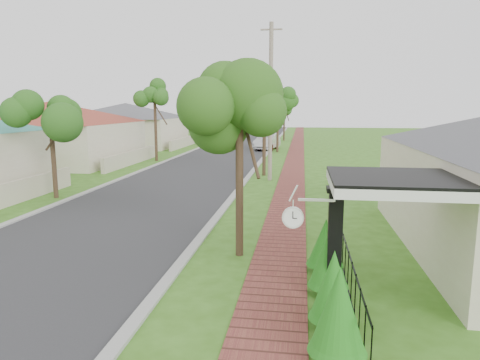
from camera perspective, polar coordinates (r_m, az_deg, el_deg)
The scene contains 16 objects.
ground at distance 11.55m, azimuth -11.80°, elevation -11.73°, with size 160.00×160.00×0.00m, color #376518.
road at distance 31.11m, azimuth -4.42°, elevation 1.97°, with size 7.00×120.00×0.02m, color #28282B.
kerb_right at distance 30.52m, azimuth 2.29°, elevation 1.84°, with size 0.30×120.00×0.10m, color #9E9E99.
kerb_left at distance 32.11m, azimuth -10.79°, elevation 2.06°, with size 0.30×120.00×0.10m, color #9E9E99.
sidewalk at distance 30.36m, azimuth 7.17°, elevation 1.73°, with size 1.50×120.00×0.03m, color brown.
porch_post at distance 9.60m, azimuth 12.46°, elevation -9.12°, with size 0.48×0.48×2.52m.
picket_fence at distance 10.77m, azimuth 13.86°, elevation -10.39°, with size 0.03×8.02×1.00m.
street_trees at distance 37.51m, azimuth -1.99°, elevation 10.25°, with size 10.70×37.65×5.89m.
hedge_row at distance 9.13m, azimuth 12.02°, elevation -12.51°, with size 0.85×4.87×1.76m.
far_house_red at distance 35.50m, azimuth -23.78°, elevation 5.93°, with size 15.56×15.56×4.60m.
far_house_grey at distance 47.94m, azimuth -14.89°, elevation 7.20°, with size 15.56×15.56×4.60m.
parked_car_red at distance 42.46m, azimuth 3.68°, elevation 4.90°, with size 1.49×3.70×1.26m, color maroon.
parked_car_white at distance 42.48m, azimuth 3.63°, elevation 5.12°, with size 1.67×4.78×1.58m, color silver.
near_tree at distance 11.69m, azimuth -0.07°, elevation 9.11°, with size 1.99×1.99×5.10m.
utility_pole at distance 24.43m, azimuth 4.10°, elevation 10.29°, with size 1.20×0.24×8.76m.
station_clock at distance 8.95m, azimuth 7.29°, elevation -4.80°, with size 1.07×0.13×0.64m.
Camera 1 is at (3.81, -10.07, 4.18)m, focal length 32.00 mm.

